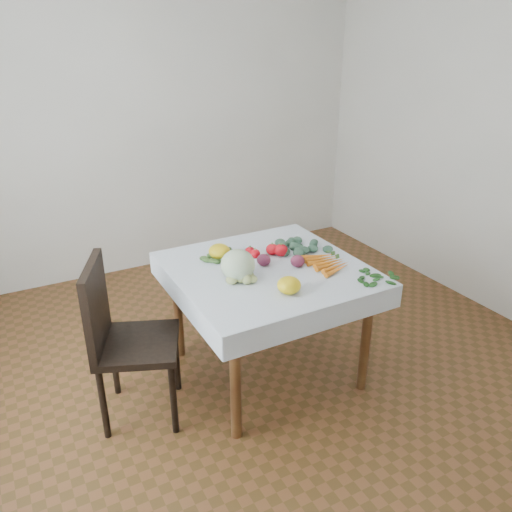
{
  "coord_description": "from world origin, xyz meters",
  "views": [
    {
      "loc": [
        -1.36,
        -2.37,
        2.05
      ],
      "look_at": [
        -0.05,
        0.06,
        0.82
      ],
      "focal_mm": 35.0,
      "sensor_mm": 36.0,
      "label": 1
    }
  ],
  "objects_px": {
    "cabbage": "(238,265)",
    "carrot_bunch": "(328,263)",
    "table": "(267,283)",
    "chair": "(120,332)",
    "heirloom_back": "(219,251)"
  },
  "relations": [
    {
      "from": "chair",
      "to": "cabbage",
      "type": "bearing_deg",
      "value": -7.09
    },
    {
      "from": "table",
      "to": "carrot_bunch",
      "type": "height_order",
      "value": "carrot_bunch"
    },
    {
      "from": "chair",
      "to": "cabbage",
      "type": "distance_m",
      "value": 0.75
    },
    {
      "from": "cabbage",
      "to": "table",
      "type": "bearing_deg",
      "value": 13.4
    },
    {
      "from": "chair",
      "to": "cabbage",
      "type": "xyz_separation_m",
      "value": [
        0.69,
        -0.09,
        0.29
      ]
    },
    {
      "from": "chair",
      "to": "carrot_bunch",
      "type": "height_order",
      "value": "chair"
    },
    {
      "from": "cabbage",
      "to": "heirloom_back",
      "type": "bearing_deg",
      "value": 85.04
    },
    {
      "from": "table",
      "to": "carrot_bunch",
      "type": "relative_size",
      "value": 3.27
    },
    {
      "from": "chair",
      "to": "table",
      "type": "bearing_deg",
      "value": -1.97
    },
    {
      "from": "cabbage",
      "to": "carrot_bunch",
      "type": "relative_size",
      "value": 0.65
    },
    {
      "from": "chair",
      "to": "heirloom_back",
      "type": "height_order",
      "value": "chair"
    },
    {
      "from": "table",
      "to": "carrot_bunch",
      "type": "distance_m",
      "value": 0.39
    },
    {
      "from": "cabbage",
      "to": "carrot_bunch",
      "type": "bearing_deg",
      "value": -9.14
    },
    {
      "from": "cabbage",
      "to": "chair",
      "type": "bearing_deg",
      "value": 172.91
    },
    {
      "from": "table",
      "to": "heirloom_back",
      "type": "height_order",
      "value": "heirloom_back"
    }
  ]
}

